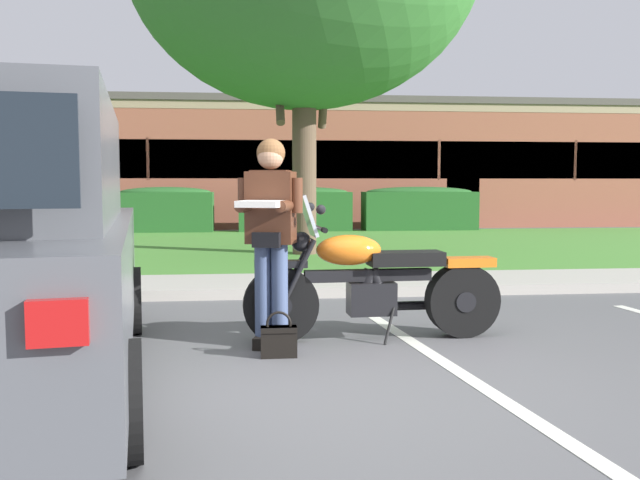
{
  "coord_description": "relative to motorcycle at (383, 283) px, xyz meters",
  "views": [
    {
      "loc": [
        -0.58,
        -4.63,
        1.35
      ],
      "look_at": [
        0.05,
        1.29,
        0.85
      ],
      "focal_mm": 38.3,
      "sensor_mm": 36.0,
      "label": 1
    }
  ],
  "objects": [
    {
      "name": "hedge_left",
      "position": [
        -6.75,
        12.67,
        0.16
      ],
      "size": [
        2.58,
        0.9,
        1.24
      ],
      "color": "#235623",
      "rests_on": "ground"
    },
    {
      "name": "handbag",
      "position": [
        -0.92,
        -0.52,
        -0.34
      ],
      "size": [
        0.28,
        0.13,
        0.36
      ],
      "color": "black",
      "rests_on": "ground"
    },
    {
      "name": "stall_stripe_1",
      "position": [
        0.32,
        -0.9,
        -0.49
      ],
      "size": [
        0.63,
        4.38,
        0.01
      ],
      "primitive_type": "cube",
      "rotation": [
        0.0,
        0.0,
        0.12
      ],
      "color": "silver",
      "rests_on": "ground"
    },
    {
      "name": "hedge_center_left",
      "position": [
        -3.31,
        12.67,
        0.16
      ],
      "size": [
        2.5,
        0.9,
        1.24
      ],
      "color": "#235623",
      "rests_on": "ground"
    },
    {
      "name": "grass_lawn",
      "position": [
        -0.57,
        8.3,
        -0.46
      ],
      "size": [
        60.0,
        8.99,
        0.06
      ],
      "primitive_type": "cube",
      "color": "#478433",
      "rests_on": "ground"
    },
    {
      "name": "brick_building",
      "position": [
        0.27,
        19.98,
        1.45
      ],
      "size": [
        25.0,
        12.1,
        3.88
      ],
      "color": "#93513D",
      "rests_on": "ground"
    },
    {
      "name": "concrete_walk",
      "position": [
        -0.57,
        3.06,
        -0.45
      ],
      "size": [
        60.0,
        1.5,
        0.08
      ],
      "primitive_type": "cube",
      "color": "#ADA89E",
      "rests_on": "ground"
    },
    {
      "name": "rider_person",
      "position": [
        -0.97,
        -0.23,
        0.52
      ],
      "size": [
        0.54,
        0.65,
        1.7
      ],
      "color": "black",
      "rests_on": "ground"
    },
    {
      "name": "curb_strip",
      "position": [
        -0.57,
        2.21,
        -0.43
      ],
      "size": [
        60.0,
        0.2,
        0.12
      ],
      "primitive_type": "cube",
      "color": "#ADA89E",
      "rests_on": "ground"
    },
    {
      "name": "ground_plane",
      "position": [
        -0.57,
        -1.1,
        -0.49
      ],
      "size": [
        140.0,
        140.0,
        0.0
      ],
      "primitive_type": "plane",
      "color": "#565659"
    },
    {
      "name": "motorcycle",
      "position": [
        0.0,
        0.0,
        0.0
      ],
      "size": [
        2.24,
        0.82,
        1.26
      ],
      "color": "black",
      "rests_on": "ground"
    },
    {
      "name": "hedge_center_right",
      "position": [
        0.12,
        12.67,
        0.16
      ],
      "size": [
        3.02,
        0.9,
        1.24
      ],
      "color": "#235623",
      "rests_on": "ground"
    },
    {
      "name": "stall_stripe_0",
      "position": [
        -2.51,
        -0.9,
        -0.49
      ],
      "size": [
        0.63,
        4.38,
        0.01
      ],
      "primitive_type": "cube",
      "rotation": [
        0.0,
        0.0,
        0.12
      ],
      "color": "silver",
      "rests_on": "ground"
    },
    {
      "name": "hedge_right",
      "position": [
        3.56,
        12.67,
        0.16
      ],
      "size": [
        3.11,
        0.9,
        1.24
      ],
      "color": "#235623",
      "rests_on": "ground"
    }
  ]
}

